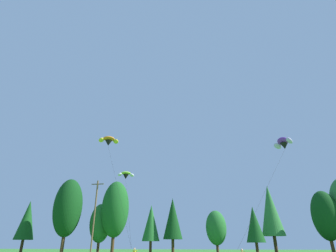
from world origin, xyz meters
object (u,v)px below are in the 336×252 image
object	(u,v)px
parafoil_kite_far_lime_white	(126,175)
parafoil_kite_high_orange	(109,141)
parafoil_kite_mid_purple	(283,143)
utility_pole	(94,216)

from	to	relation	value
parafoil_kite_far_lime_white	parafoil_kite_high_orange	bearing A→B (deg)	-91.13
parafoil_kite_high_orange	parafoil_kite_mid_purple	xyz separation A→B (m)	(27.09, -4.50, -3.66)
utility_pole	parafoil_kite_far_lime_white	bearing A→B (deg)	67.16
utility_pole	parafoil_kite_high_orange	world-z (taller)	parafoil_kite_high_orange
parafoil_kite_mid_purple	parafoil_kite_far_lime_white	bearing A→B (deg)	151.61
utility_pole	parafoil_kite_mid_purple	bearing A→B (deg)	-14.77
utility_pole	parafoil_kite_far_lime_white	world-z (taller)	parafoil_kite_far_lime_white
parafoil_kite_high_orange	parafoil_kite_far_lime_white	xyz separation A→B (m)	(0.20, 10.04, -3.60)
parafoil_kite_mid_purple	parafoil_kite_far_lime_white	xyz separation A→B (m)	(-26.89, 14.54, 0.05)
parafoil_kite_high_orange	utility_pole	bearing A→B (deg)	128.20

